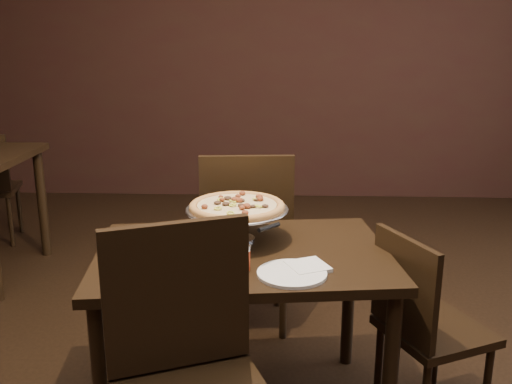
{
  "coord_description": "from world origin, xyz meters",
  "views": [
    {
      "loc": [
        0.07,
        -2.0,
        1.55
      ],
      "look_at": [
        -0.01,
        0.16,
        0.95
      ],
      "focal_mm": 40.0,
      "sensor_mm": 36.0,
      "label": 1
    }
  ],
  "objects": [
    {
      "name": "chair_side",
      "position": [
        0.66,
        0.09,
        0.44
      ],
      "size": [
        0.5,
        0.5,
        0.81
      ],
      "rotation": [
        0.0,
        0.0,
        2.0
      ],
      "color": "black",
      "rests_on": "ground"
    },
    {
      "name": "pizza_stand",
      "position": [
        -0.09,
        0.25,
        0.86
      ],
      "size": [
        0.43,
        0.43,
        0.18
      ],
      "color": "#AFAFB6",
      "rests_on": "dining_table"
    },
    {
      "name": "pepper_flake_shaker",
      "position": [
        -0.05,
        -0.07,
        0.77
      ],
      "size": [
        0.06,
        0.06,
        0.11
      ],
      "color": "maroon",
      "rests_on": "dining_table"
    },
    {
      "name": "chair_far",
      "position": [
        -0.09,
        0.81,
        0.54
      ],
      "size": [
        0.5,
        0.5,
        0.99
      ],
      "rotation": [
        0.0,
        0.0,
        3.22
      ],
      "color": "black",
      "rests_on": "ground"
    },
    {
      "name": "plate_near",
      "position": [
        0.13,
        -0.11,
        0.73
      ],
      "size": [
        0.25,
        0.25,
        0.01
      ],
      "primitive_type": "cylinder",
      "color": "white",
      "rests_on": "dining_table"
    },
    {
      "name": "packet_caddy",
      "position": [
        -0.33,
        -0.03,
        0.76
      ],
      "size": [
        0.1,
        0.1,
        0.08
      ],
      "rotation": [
        0.0,
        0.0,
        -0.05
      ],
      "color": "black",
      "rests_on": "dining_table"
    },
    {
      "name": "serving_spatula",
      "position": [
        0.04,
        -0.0,
        0.86
      ],
      "size": [
        0.15,
        0.15,
        0.02
      ],
      "rotation": [
        0.0,
        0.0,
        -0.68
      ],
      "color": "#AFAFB6",
      "rests_on": "pizza_stand"
    },
    {
      "name": "plate_left",
      "position": [
        -0.38,
        0.22,
        0.73
      ],
      "size": [
        0.24,
        0.24,
        0.01
      ],
      "primitive_type": "cylinder",
      "color": "white",
      "rests_on": "dining_table"
    },
    {
      "name": "room",
      "position": [
        0.06,
        0.03,
        1.4
      ],
      "size": [
        6.04,
        7.04,
        2.84
      ],
      "color": "black",
      "rests_on": "ground"
    },
    {
      "name": "napkin_stack",
      "position": [
        0.19,
        -0.05,
        0.73
      ],
      "size": [
        0.18,
        0.18,
        0.01
      ],
      "primitive_type": "cube",
      "rotation": [
        0.0,
        0.0,
        0.43
      ],
      "color": "silver",
      "rests_on": "dining_table"
    },
    {
      "name": "dining_table",
      "position": [
        -0.06,
        0.11,
        0.63
      ],
      "size": [
        1.24,
        0.9,
        0.72
      ],
      "rotation": [
        0.0,
        0.0,
        0.12
      ],
      "color": "black",
      "rests_on": "ground"
    },
    {
      "name": "chair_near",
      "position": [
        -0.19,
        -0.49,
        0.55
      ],
      "size": [
        0.61,
        0.61,
        1.0
      ],
      "rotation": [
        0.0,
        0.0,
        0.38
      ],
      "color": "black",
      "rests_on": "ground"
    },
    {
      "name": "parmesan_shaker",
      "position": [
        -0.18,
        -0.08,
        0.77
      ],
      "size": [
        0.06,
        0.06,
        0.1
      ],
      "color": "beige",
      "rests_on": "dining_table"
    }
  ]
}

